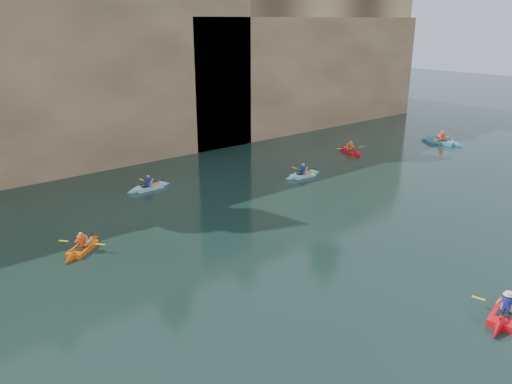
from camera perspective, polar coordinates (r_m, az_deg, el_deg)
ground at (r=16.34m, az=8.84°, el=-15.63°), size 160.00×160.00×0.00m
cliff at (r=40.17m, az=-25.18°, el=12.72°), size 70.00×16.00×12.00m
cliff_slab_center at (r=33.80m, az=-18.37°, el=12.14°), size 24.00×2.40×11.40m
cliff_slab_east at (r=45.17m, az=6.55°, el=13.49°), size 26.00×2.40×9.84m
sea_cave_center at (r=32.20m, az=-27.08°, el=3.24°), size 3.50×1.00×3.20m
sea_cave_east at (r=37.41m, az=-5.94°, el=8.22°), size 5.00×1.00×4.50m
main_kayaker at (r=18.65m, az=26.59°, el=-12.32°), size 3.23×2.12×1.17m
kayaker_orange at (r=22.41m, az=-19.23°, el=-6.05°), size 2.55×2.24×1.05m
kayaker_ltblue_near at (r=31.12m, az=5.38°, el=1.98°), size 2.79×2.16×1.08m
kayaker_red_far at (r=37.29m, az=10.72°, el=4.63°), size 2.12×3.10×1.12m
kayaker_ltblue_mid at (r=29.33m, az=-12.14°, el=0.55°), size 2.81×2.13×1.06m
kayaker_blue_east at (r=42.09m, az=20.43°, el=5.42°), size 2.51×3.65×1.28m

